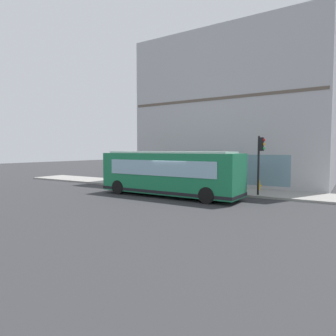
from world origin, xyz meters
TOP-DOWN VIEW (x-y plane):
  - ground at (0.00, 0.00)m, footprint 120.00×120.00m
  - sidewalk_curb at (4.50, 0.00)m, footprint 3.80×40.00m
  - building_corner at (11.10, 0.00)m, footprint 9.46×16.92m
  - city_bus_nearside at (0.14, 0.80)m, footprint 2.75×10.09m
  - traffic_light_near_corner at (3.12, -4.55)m, footprint 0.32×0.49m
  - fire_hydrant at (5.62, -3.80)m, footprint 0.35×0.35m
  - pedestrian_walking_along_curb at (3.89, 2.75)m, footprint 0.32×0.32m
  - pedestrian_by_light_pole at (3.19, 3.40)m, footprint 0.32×0.32m
  - newspaper_vending_box at (4.92, 0.40)m, footprint 0.44×0.42m

SIDE VIEW (x-z plane):
  - ground at x=0.00m, z-range 0.00..0.00m
  - sidewalk_curb at x=4.50m, z-range 0.00..0.15m
  - fire_hydrant at x=5.62m, z-range 0.14..0.88m
  - newspaper_vending_box at x=4.92m, z-range 0.15..1.05m
  - pedestrian_walking_along_curb at x=3.89m, z-range 0.26..1.86m
  - pedestrian_by_light_pole at x=3.19m, z-range 0.30..2.13m
  - city_bus_nearside at x=0.14m, z-range 0.02..3.09m
  - traffic_light_near_corner at x=3.12m, z-range 0.93..4.88m
  - building_corner at x=11.10m, z-range -0.01..13.54m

